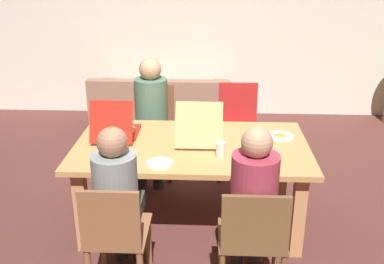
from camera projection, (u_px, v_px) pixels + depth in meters
The scene contains 18 objects.
ground_plane at pixel (191, 221), 3.94m from camera, with size 20.00×20.00×0.00m, color #572E2A.
back_wall at pixel (201, 14), 6.18m from camera, with size 7.84×0.12×2.85m, color silver.
dining_table at pixel (191, 156), 3.70m from camera, with size 1.92×1.09×0.74m.
chair_0 at pixel (116, 237), 2.89m from camera, with size 0.40×0.44×0.89m.
person_0 at pixel (119, 195), 2.96m from camera, with size 0.29×0.54×1.22m.
chair_1 at pixel (153, 125), 4.68m from camera, with size 0.44×0.42×0.94m.
person_1 at pixel (151, 110), 4.46m from camera, with size 0.33×0.51×1.26m.
chair_2 at pixel (253, 239), 2.83m from camera, with size 0.44×0.39×0.88m.
person_2 at pixel (253, 198), 2.89m from camera, with size 0.30×0.52×1.24m.
chair_3 at pixel (237, 125), 4.66m from camera, with size 0.43×0.41×0.96m.
pizza_box_0 at pixel (117, 130), 3.82m from camera, with size 0.35×0.47×0.36m.
pizza_box_1 at pixel (200, 131), 3.80m from camera, with size 0.38×0.56×0.36m.
plate_0 at pixel (118, 161), 3.34m from camera, with size 0.23×0.23×0.03m.
plate_1 at pixel (160, 163), 3.31m from camera, with size 0.20×0.20×0.01m.
plate_2 at pixel (280, 136), 3.81m from camera, with size 0.24×0.24×0.03m.
drinking_glass_0 at pixel (124, 145), 3.51m from camera, with size 0.07×0.07×0.11m, color #DDCA63.
drinking_glass_1 at pixel (220, 150), 3.41m from camera, with size 0.07×0.07×0.12m, color silver.
couch at pixel (162, 109), 5.97m from camera, with size 1.79×0.87×0.74m.
Camera 1 is at (0.16, -3.36, 2.19)m, focal length 41.69 mm.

